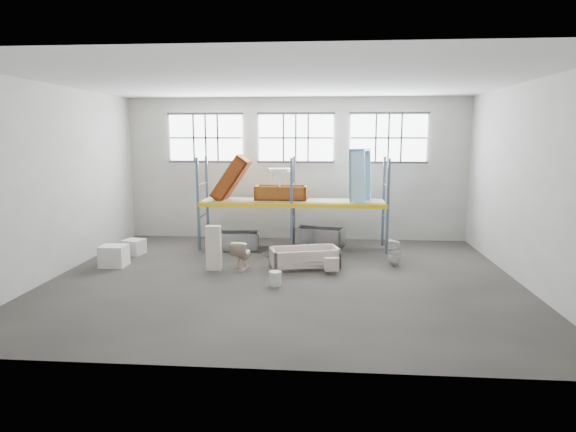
# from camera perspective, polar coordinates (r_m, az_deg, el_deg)

# --- Properties ---
(floor) EXTENTS (12.00, 10.00, 0.10)m
(floor) POSITION_cam_1_polar(r_m,az_deg,el_deg) (12.78, -0.54, -7.54)
(floor) COLOR #4A443F
(floor) RESTS_ON ground
(ceiling) EXTENTS (12.00, 10.00, 0.10)m
(ceiling) POSITION_cam_1_polar(r_m,az_deg,el_deg) (12.29, -0.58, 15.84)
(ceiling) COLOR silver
(ceiling) RESTS_ON ground
(wall_back) EXTENTS (12.00, 0.10, 5.00)m
(wall_back) POSITION_cam_1_polar(r_m,az_deg,el_deg) (17.29, 0.94, 5.53)
(wall_back) COLOR #A2A096
(wall_back) RESTS_ON ground
(wall_front) EXTENTS (12.00, 0.10, 5.00)m
(wall_front) POSITION_cam_1_polar(r_m,az_deg,el_deg) (7.30, -4.10, 0.08)
(wall_front) COLOR beige
(wall_front) RESTS_ON ground
(wall_left) EXTENTS (0.10, 10.00, 5.00)m
(wall_left) POSITION_cam_1_polar(r_m,az_deg,el_deg) (14.16, -25.80, 3.72)
(wall_left) COLOR #B1AFA4
(wall_left) RESTS_ON ground
(wall_right) EXTENTS (0.10, 10.00, 5.00)m
(wall_right) POSITION_cam_1_polar(r_m,az_deg,el_deg) (13.19, 26.67, 3.30)
(wall_right) COLOR #B8B6AB
(wall_right) RESTS_ON ground
(window_left) EXTENTS (2.60, 0.04, 1.60)m
(window_left) POSITION_cam_1_polar(r_m,az_deg,el_deg) (17.64, -9.64, 9.06)
(window_left) COLOR white
(window_left) RESTS_ON wall_back
(window_mid) EXTENTS (2.60, 0.04, 1.60)m
(window_mid) POSITION_cam_1_polar(r_m,az_deg,el_deg) (17.14, 0.93, 9.18)
(window_mid) COLOR white
(window_mid) RESTS_ON wall_back
(window_right) EXTENTS (2.60, 0.04, 1.60)m
(window_right) POSITION_cam_1_polar(r_m,az_deg,el_deg) (17.24, 11.74, 8.99)
(window_right) COLOR white
(window_right) RESTS_ON wall_back
(rack_upright_la) EXTENTS (0.08, 0.08, 3.00)m
(rack_upright_la) POSITION_cam_1_polar(r_m,az_deg,el_deg) (15.77, -10.53, 1.34)
(rack_upright_la) COLOR slate
(rack_upright_la) RESTS_ON floor
(rack_upright_lb) EXTENTS (0.08, 0.08, 3.00)m
(rack_upright_lb) POSITION_cam_1_polar(r_m,az_deg,el_deg) (16.92, -9.48, 1.91)
(rack_upright_lb) COLOR slate
(rack_upright_lb) RESTS_ON floor
(rack_upright_ma) EXTENTS (0.08, 0.08, 3.00)m
(rack_upright_ma) POSITION_cam_1_polar(r_m,az_deg,el_deg) (15.26, 0.42, 1.23)
(rack_upright_ma) COLOR slate
(rack_upright_ma) RESTS_ON floor
(rack_upright_mb) EXTENTS (0.08, 0.08, 3.00)m
(rack_upright_mb) POSITION_cam_1_polar(r_m,az_deg,el_deg) (16.45, 0.72, 1.83)
(rack_upright_mb) COLOR slate
(rack_upright_mb) RESTS_ON floor
(rack_upright_ra) EXTENTS (0.08, 0.08, 3.00)m
(rack_upright_ra) POSITION_cam_1_polar(r_m,az_deg,el_deg) (15.34, 11.66, 1.08)
(rack_upright_ra) COLOR slate
(rack_upright_ra) RESTS_ON floor
(rack_upright_rb) EXTENTS (0.08, 0.08, 3.00)m
(rack_upright_rb) POSITION_cam_1_polar(r_m,az_deg,el_deg) (16.52, 11.16, 1.68)
(rack_upright_rb) COLOR slate
(rack_upright_rb) RESTS_ON floor
(rack_beam_front) EXTENTS (6.00, 0.10, 0.14)m
(rack_beam_front) POSITION_cam_1_polar(r_m,az_deg,el_deg) (15.26, 0.42, 1.23)
(rack_beam_front) COLOR yellow
(rack_beam_front) RESTS_ON floor
(rack_beam_back) EXTENTS (6.00, 0.10, 0.14)m
(rack_beam_back) POSITION_cam_1_polar(r_m,az_deg,el_deg) (16.45, 0.72, 1.83)
(rack_beam_back) COLOR yellow
(rack_beam_back) RESTS_ON floor
(shelf_deck) EXTENTS (5.90, 1.10, 0.03)m
(shelf_deck) POSITION_cam_1_polar(r_m,az_deg,el_deg) (15.85, 0.58, 1.83)
(shelf_deck) COLOR gray
(shelf_deck) RESTS_ON floor
(wet_patch) EXTENTS (1.80, 1.80, 0.00)m
(wet_patch) POSITION_cam_1_polar(r_m,az_deg,el_deg) (15.36, 0.36, -4.41)
(wet_patch) COLOR black
(wet_patch) RESTS_ON floor
(bathtub_beige) EXTENTS (2.07, 1.38, 0.56)m
(bathtub_beige) POSITION_cam_1_polar(r_m,az_deg,el_deg) (13.70, 1.96, -4.94)
(bathtub_beige) COLOR beige
(bathtub_beige) RESTS_ON floor
(cistern_spare) EXTENTS (0.40, 0.25, 0.36)m
(cistern_spare) POSITION_cam_1_polar(r_m,az_deg,el_deg) (13.07, 5.16, -5.67)
(cistern_spare) COLOR beige
(cistern_spare) RESTS_ON bathtub_beige
(sink_in_tub) EXTENTS (0.49, 0.49, 0.14)m
(sink_in_tub) POSITION_cam_1_polar(r_m,az_deg,el_deg) (13.41, 0.74, -5.77)
(sink_in_tub) COLOR #C1AAA3
(sink_in_tub) RESTS_ON bathtub_beige
(toilet_beige) EXTENTS (0.55, 0.84, 0.81)m
(toilet_beige) POSITION_cam_1_polar(r_m,az_deg,el_deg) (13.63, -5.46, -4.52)
(toilet_beige) COLOR beige
(toilet_beige) RESTS_ON floor
(cistern_tall) EXTENTS (0.41, 0.27, 1.24)m
(cistern_tall) POSITION_cam_1_polar(r_m,az_deg,el_deg) (13.55, -8.74, -3.73)
(cistern_tall) COLOR silver
(cistern_tall) RESTS_ON floor
(toilet_white) EXTENTS (0.42, 0.41, 0.76)m
(toilet_white) POSITION_cam_1_polar(r_m,az_deg,el_deg) (14.18, 12.45, -4.23)
(toilet_white) COLOR white
(toilet_white) RESTS_ON floor
(steel_tub_left) EXTENTS (1.70, 0.92, 0.60)m
(steel_tub_left) POSITION_cam_1_polar(r_m,az_deg,el_deg) (15.82, -6.37, -2.95)
(steel_tub_left) COLOR #9A9CA0
(steel_tub_left) RESTS_ON floor
(steel_tub_right) EXTENTS (1.77, 1.17, 0.60)m
(steel_tub_right) POSITION_cam_1_polar(r_m,az_deg,el_deg) (16.46, 3.74, -2.43)
(steel_tub_right) COLOR #A9AAAF
(steel_tub_right) RESTS_ON floor
(rust_tub_flat) EXTENTS (1.71, 0.84, 0.47)m
(rust_tub_flat) POSITION_cam_1_polar(r_m,az_deg,el_deg) (15.93, -0.80, 2.74)
(rust_tub_flat) COLOR #925A12
(rust_tub_flat) RESTS_ON shelf_deck
(rust_tub_tilted) EXTENTS (1.34, 0.84, 1.57)m
(rust_tub_tilted) POSITION_cam_1_polar(r_m,az_deg,el_deg) (15.97, -6.69, 4.41)
(rust_tub_tilted) COLOR #973718
(rust_tub_tilted) RESTS_ON shelf_deck
(sink_on_shelf) EXTENTS (0.77, 0.64, 0.61)m
(sink_on_shelf) POSITION_cam_1_polar(r_m,az_deg,el_deg) (15.47, -1.04, 3.56)
(sink_on_shelf) COLOR white
(sink_on_shelf) RESTS_ON rust_tub_flat
(blue_tub_upright) EXTENTS (0.79, 0.96, 1.77)m
(blue_tub_upright) POSITION_cam_1_polar(r_m,az_deg,el_deg) (15.71, 8.48, 4.65)
(blue_tub_upright) COLOR #94C6E3
(blue_tub_upright) RESTS_ON shelf_deck
(bucket) EXTENTS (0.39, 0.39, 0.36)m
(bucket) POSITION_cam_1_polar(r_m,az_deg,el_deg) (12.12, -1.51, -7.36)
(bucket) COLOR beige
(bucket) RESTS_ON floor
(carton_near) EXTENTS (0.71, 0.61, 0.60)m
(carton_near) POSITION_cam_1_polar(r_m,az_deg,el_deg) (14.68, -19.80, -4.44)
(carton_near) COLOR silver
(carton_near) RESTS_ON floor
(carton_far) EXTENTS (0.67, 0.67, 0.47)m
(carton_far) POSITION_cam_1_polar(r_m,az_deg,el_deg) (15.94, -17.68, -3.49)
(carton_far) COLOR beige
(carton_far) RESTS_ON floor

